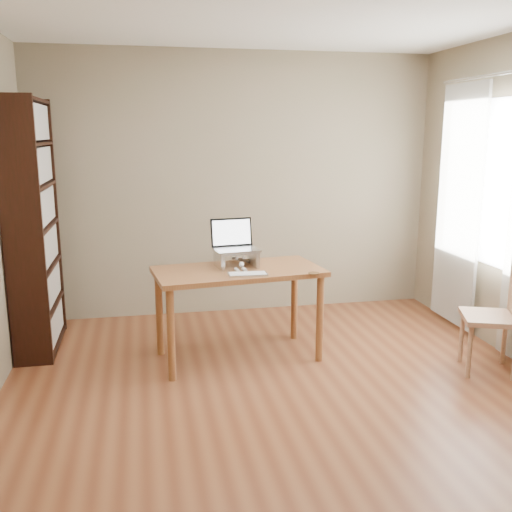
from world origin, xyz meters
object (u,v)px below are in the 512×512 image
(bookshelf, at_px, (34,227))
(keyboard, at_px, (248,274))
(cat, at_px, (235,259))
(chair, at_px, (499,310))
(desk, at_px, (238,282))
(laptop, at_px, (235,242))

(bookshelf, relative_size, keyboard, 6.89)
(cat, relative_size, chair, 0.52)
(bookshelf, bearing_deg, keyboard, -25.71)
(keyboard, bearing_deg, desk, 101.70)
(keyboard, height_order, chair, chair)
(bookshelf, distance_m, cat, 1.70)
(bookshelf, bearing_deg, laptop, -15.09)
(laptop, height_order, chair, laptop)
(bookshelf, height_order, cat, bookshelf)
(bookshelf, relative_size, cat, 4.48)
(bookshelf, height_order, laptop, bookshelf)
(bookshelf, bearing_deg, desk, -19.64)
(desk, height_order, keyboard, keyboard)
(bookshelf, xyz_separation_m, chair, (3.54, -1.22, -0.56))
(desk, relative_size, chair, 1.53)
(desk, bearing_deg, cat, 85.87)
(laptop, height_order, keyboard, laptop)
(desk, height_order, cat, cat)
(desk, relative_size, cat, 2.97)
(keyboard, bearing_deg, cat, 99.53)
(cat, distance_m, chair, 2.09)
(keyboard, relative_size, chair, 0.34)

